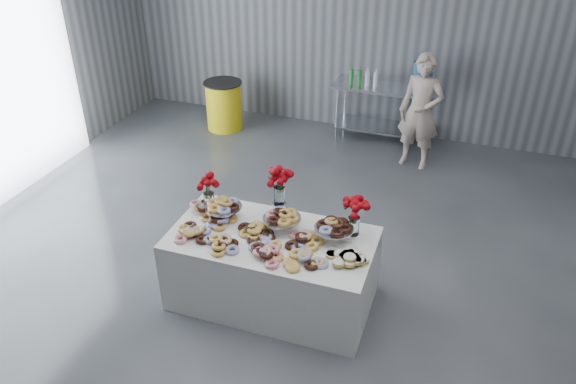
# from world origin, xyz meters

# --- Properties ---
(ground) EXTENTS (9.00, 9.00, 0.00)m
(ground) POSITION_xyz_m (0.00, 0.00, 0.00)
(ground) COLOR #36393E
(ground) RESTS_ON ground
(room_walls) EXTENTS (8.04, 9.04, 4.02)m
(room_walls) POSITION_xyz_m (-0.27, 0.07, 2.64)
(room_walls) COLOR slate
(room_walls) RESTS_ON ground
(display_table) EXTENTS (1.91, 1.01, 0.75)m
(display_table) POSITION_xyz_m (-0.08, 0.24, 0.38)
(display_table) COLOR white
(display_table) RESTS_ON ground
(prep_table) EXTENTS (1.50, 0.60, 0.90)m
(prep_table) POSITION_xyz_m (0.22, 4.10, 0.62)
(prep_table) COLOR silver
(prep_table) RESTS_ON ground
(donut_mounds) EXTENTS (1.81, 0.81, 0.09)m
(donut_mounds) POSITION_xyz_m (-0.08, 0.19, 0.80)
(donut_mounds) COLOR gold
(donut_mounds) RESTS_ON display_table
(cake_stand_left) EXTENTS (0.36, 0.36, 0.17)m
(cake_stand_left) POSITION_xyz_m (-0.63, 0.38, 0.89)
(cake_stand_left) COLOR silver
(cake_stand_left) RESTS_ON display_table
(cake_stand_mid) EXTENTS (0.36, 0.36, 0.17)m
(cake_stand_mid) POSITION_xyz_m (-0.03, 0.39, 0.89)
(cake_stand_mid) COLOR silver
(cake_stand_mid) RESTS_ON display_table
(cake_stand_right) EXTENTS (0.36, 0.36, 0.17)m
(cake_stand_right) POSITION_xyz_m (0.47, 0.39, 0.89)
(cake_stand_right) COLOR silver
(cake_stand_right) RESTS_ON display_table
(danish_pile) EXTENTS (0.48, 0.48, 0.11)m
(danish_pile) POSITION_xyz_m (0.67, 0.09, 0.81)
(danish_pile) COLOR silver
(danish_pile) RESTS_ON display_table
(bouquet_left) EXTENTS (0.26, 0.26, 0.42)m
(bouquet_left) POSITION_xyz_m (-0.83, 0.48, 1.05)
(bouquet_left) COLOR white
(bouquet_left) RESTS_ON display_table
(bouquet_right) EXTENTS (0.26, 0.26, 0.42)m
(bouquet_right) POSITION_xyz_m (0.62, 0.54, 1.05)
(bouquet_right) COLOR white
(bouquet_right) RESTS_ON display_table
(bouquet_center) EXTENTS (0.26, 0.26, 0.57)m
(bouquet_center) POSITION_xyz_m (-0.13, 0.59, 1.13)
(bouquet_center) COLOR silver
(bouquet_center) RESTS_ON display_table
(water_jug) EXTENTS (0.28, 0.28, 0.55)m
(water_jug) POSITION_xyz_m (0.72, 4.10, 1.15)
(water_jug) COLOR #3E8BD5
(water_jug) RESTS_ON prep_table
(drink_bottles) EXTENTS (0.54, 0.08, 0.27)m
(drink_bottles) POSITION_xyz_m (-0.10, 4.00, 1.04)
(drink_bottles) COLOR #268C33
(drink_bottles) RESTS_ON prep_table
(person) EXTENTS (0.64, 0.48, 1.60)m
(person) POSITION_xyz_m (0.81, 3.54, 0.80)
(person) COLOR #CC8C93
(person) RESTS_ON ground
(trash_barrel) EXTENTS (0.60, 0.60, 0.76)m
(trash_barrel) POSITION_xyz_m (-2.25, 3.77, 0.38)
(trash_barrel) COLOR yellow
(trash_barrel) RESTS_ON ground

